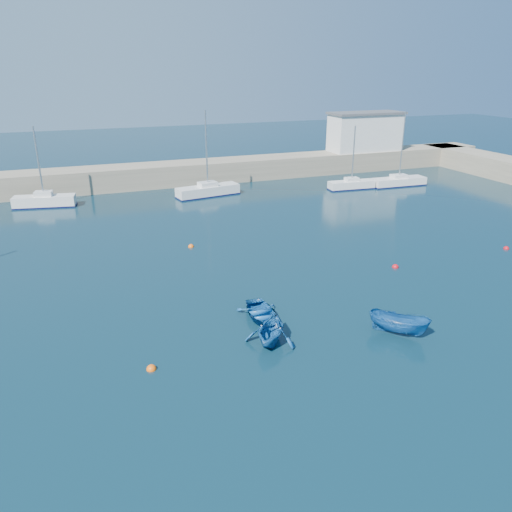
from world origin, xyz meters
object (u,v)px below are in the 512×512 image
object	(u,v)px
sailboat_7	(351,185)
sailboat_8	(399,181)
dinghy_center	(261,313)
dinghy_right	(399,324)
sailboat_5	(44,201)
sailboat_6	(208,190)
harbor_office	(365,133)
dinghy_left	(271,329)

from	to	relation	value
sailboat_7	sailboat_8	bearing A→B (deg)	-90.56
dinghy_center	dinghy_right	size ratio (longest dim) A/B	1.02
sailboat_5	sailboat_6	world-z (taller)	sailboat_6
sailboat_6	sailboat_8	size ratio (longest dim) A/B	1.06
sailboat_8	dinghy_right	world-z (taller)	sailboat_8
sailboat_5	sailboat_7	xyz separation A→B (m)	(34.21, -4.47, -0.10)
harbor_office	sailboat_8	bearing A→B (deg)	-98.82
sailboat_6	dinghy_left	size ratio (longest dim) A/B	2.97
harbor_office	dinghy_center	distance (m)	47.87
sailboat_7	dinghy_center	bearing A→B (deg)	144.50
sailboat_5	sailboat_7	size ratio (longest dim) A/B	1.12
sailboat_7	dinghy_left	world-z (taller)	sailboat_7
sailboat_5	sailboat_6	size ratio (longest dim) A/B	0.88
sailboat_6	dinghy_left	bearing A→B (deg)	160.62
sailboat_7	dinghy_right	distance (m)	34.82
sailboat_8	sailboat_5	bearing A→B (deg)	85.28
sailboat_7	sailboat_8	world-z (taller)	sailboat_8
dinghy_right	harbor_office	bearing A→B (deg)	17.57
sailboat_6	dinghy_center	distance (m)	29.96
dinghy_left	harbor_office	bearing A→B (deg)	88.71
dinghy_center	dinghy_right	distance (m)	7.78
sailboat_7	dinghy_center	size ratio (longest dim) A/B	2.19
dinghy_right	sailboat_5	bearing A→B (deg)	74.93
sailboat_7	dinghy_right	size ratio (longest dim) A/B	2.23
harbor_office	sailboat_8	size ratio (longest dim) A/B	1.13
sailboat_5	dinghy_center	distance (m)	33.37
sailboat_8	dinghy_right	distance (m)	37.69
harbor_office	sailboat_5	size ratio (longest dim) A/B	1.21
sailboat_8	dinghy_center	size ratio (longest dim) A/B	2.62
sailboat_6	sailboat_7	world-z (taller)	sailboat_6
dinghy_center	dinghy_left	world-z (taller)	dinghy_left
harbor_office	dinghy_left	bearing A→B (deg)	-127.68
sailboat_6	sailboat_8	xyz separation A→B (m)	(23.32, -3.42, -0.08)
sailboat_7	sailboat_8	size ratio (longest dim) A/B	0.83
harbor_office	sailboat_7	distance (m)	13.82
sailboat_5	sailboat_8	distance (m)	40.88
sailboat_6	dinghy_center	bearing A→B (deg)	160.67
sailboat_6	sailboat_8	bearing A→B (deg)	-107.83
sailboat_6	dinghy_left	world-z (taller)	sailboat_6
harbor_office	dinghy_right	world-z (taller)	harbor_office
dinghy_right	dinghy_center	bearing A→B (deg)	102.47
sailboat_8	dinghy_right	bearing A→B (deg)	146.45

